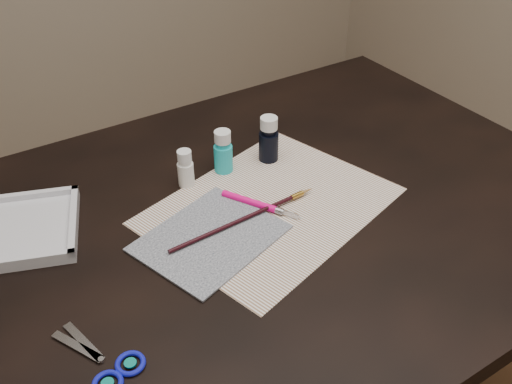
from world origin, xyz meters
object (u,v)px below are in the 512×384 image
scissors (91,357)px  palette_tray (20,229)px  paper (270,206)px  paint_bottle_white (185,168)px  paint_bottle_navy (269,139)px  paint_bottle_cyan (223,152)px  canvas (210,238)px

scissors → palette_tray: (-0.01, 0.32, 0.01)m
paper → paint_bottle_white: (-0.10, 0.15, 0.04)m
palette_tray → paint_bottle_white: bearing=-4.0°
paint_bottle_white → paint_bottle_navy: size_ratio=0.78×
paint_bottle_white → palette_tray: paint_bottle_white is taller
paint_bottle_white → scissors: bearing=-134.9°
paint_bottle_white → paint_bottle_cyan: paint_bottle_cyan is taller
canvas → paint_bottle_navy: bearing=35.0°
scissors → palette_tray: size_ratio=0.85×
paint_bottle_navy → palette_tray: bearing=176.2°
paper → canvas: size_ratio=1.86×
paint_bottle_cyan → paper: bearing=-84.5°
paper → paint_bottle_cyan: bearing=95.5°
paper → canvas: 0.14m
canvas → palette_tray: (-0.27, 0.19, 0.01)m
paint_bottle_cyan → scissors: size_ratio=0.56×
paint_bottle_white → scissors: (-0.30, -0.30, -0.03)m
paint_bottle_white → paper: bearing=-55.6°
canvas → paint_bottle_navy: (0.23, 0.16, 0.05)m
paint_bottle_navy → paint_bottle_white: bearing=176.7°
scissors → paint_bottle_cyan: bearing=-78.9°
paper → canvas: canvas is taller
paper → paint_bottle_cyan: paint_bottle_cyan is taller
palette_tray → scissors: bearing=-87.8°
paint_bottle_cyan → paint_bottle_navy: (0.10, -0.01, 0.00)m
canvas → paint_bottle_white: (0.04, 0.17, 0.04)m
paper → scissors: size_ratio=2.64×
paint_bottle_cyan → paint_bottle_navy: 0.10m
paper → palette_tray: size_ratio=2.24×
paint_bottle_white → paint_bottle_cyan: size_ratio=0.84×
palette_tray → paint_bottle_cyan: bearing=-2.7°
paint_bottle_cyan → paint_bottle_navy: bearing=-7.9°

